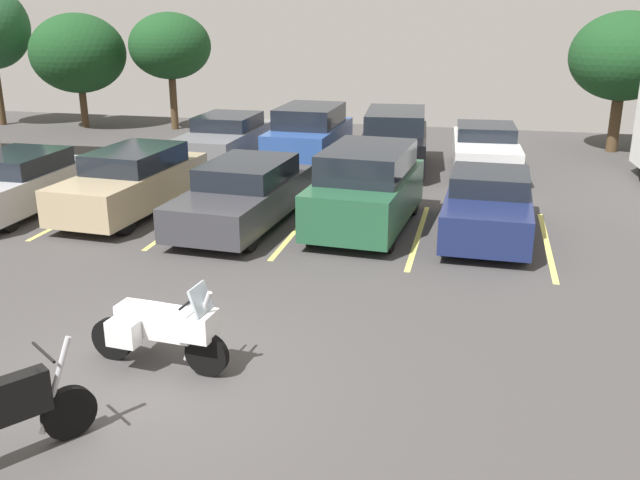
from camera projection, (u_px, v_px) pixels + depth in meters
ground at (152, 380)px, 9.83m from camera, size 44.00×44.00×0.10m
motorcycle_touring at (162, 328)px, 9.89m from camera, size 2.17×0.91×1.34m
parking_stripes at (243, 223)px, 16.70m from camera, size 14.00×4.70×0.01m
car_silver at (17, 183)px, 17.47m from camera, size 1.97×4.49×1.45m
car_tan at (133, 181)px, 17.37m from camera, size 2.11×4.96×1.57m
car_charcoal at (244, 194)px, 16.38m from camera, size 2.20×5.00×1.47m
car_green at (366, 189)px, 16.06m from camera, size 2.24×4.42×1.88m
car_navy at (488, 206)px, 15.60m from camera, size 1.92×4.38×1.43m
car_far_grey at (226, 139)px, 23.07m from camera, size 1.99×4.83×1.48m
car_far_blue at (309, 135)px, 22.64m from camera, size 2.06×4.35×1.85m
car_far_black at (395, 140)px, 22.01m from camera, size 2.31×4.67×1.77m
car_far_white at (485, 150)px, 21.48m from camera, size 2.12×4.55×1.43m
tree_center at (78, 53)px, 28.64m from camera, size 3.83×3.83×4.60m
tree_right at (170, 46)px, 28.10m from camera, size 3.26×3.26×4.64m
tree_far_right at (624, 57)px, 23.73m from camera, size 3.59×3.59×4.73m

